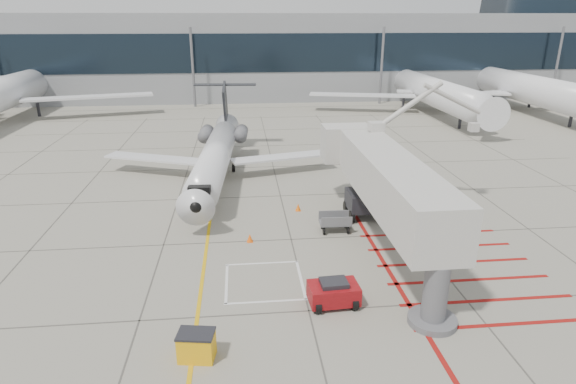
{
  "coord_description": "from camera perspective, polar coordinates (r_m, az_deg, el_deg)",
  "views": [
    {
      "loc": [
        -2.99,
        -23.64,
        13.32
      ],
      "look_at": [
        0.0,
        6.0,
        2.5
      ],
      "focal_mm": 30.0,
      "sensor_mm": 36.0,
      "label": 1
    }
  ],
  "objects": [
    {
      "name": "jet_bridge",
      "position": [
        27.82,
        12.41,
        -0.33
      ],
      "size": [
        9.29,
        19.49,
        7.78
      ],
      "primitive_type": null,
      "rotation": [
        0.0,
        0.0,
        0.0
      ],
      "color": "beige",
      "rests_on": "ground_plane"
    },
    {
      "name": "ground_power_unit",
      "position": [
        34.4,
        15.6,
        -2.13
      ],
      "size": [
        2.34,
        1.82,
        1.63
      ],
      "primitive_type": null,
      "rotation": [
        0.0,
        0.0,
        -0.34
      ],
      "color": "silver",
      "rests_on": "ground_plane"
    },
    {
      "name": "cone_nose",
      "position": [
        30.5,
        -4.54,
        -5.43
      ],
      "size": [
        0.39,
        0.39,
        0.54
      ],
      "primitive_type": "cone",
      "color": "#FF5D0D",
      "rests_on": "ground_plane"
    },
    {
      "name": "pushback_tug",
      "position": [
        24.08,
        5.42,
        -11.72
      ],
      "size": [
        2.51,
        1.66,
        1.41
      ],
      "primitive_type": null,
      "rotation": [
        0.0,
        0.0,
        0.06
      ],
      "color": "maroon",
      "rests_on": "ground_plane"
    },
    {
      "name": "baggage_cart",
      "position": [
        31.88,
        5.6,
        -3.58
      ],
      "size": [
        2.06,
        1.33,
        1.28
      ],
      "primitive_type": null,
      "rotation": [
        0.0,
        0.0,
        -0.02
      ],
      "color": "#5A5A5F",
      "rests_on": "ground_plane"
    },
    {
      "name": "ground_plane",
      "position": [
        27.29,
        1.28,
        -9.25
      ],
      "size": [
        260.0,
        260.0,
        0.0
      ],
      "primitive_type": "plane",
      "color": "gray",
      "rests_on": "ground"
    },
    {
      "name": "bg_aircraft_d",
      "position": [
        81.84,
        26.18,
        12.97
      ],
      "size": [
        36.89,
        40.99,
        12.3
      ],
      "primitive_type": null,
      "color": "silver",
      "rests_on": "ground_plane"
    },
    {
      "name": "regional_jet",
      "position": [
        39.3,
        -9.01,
        5.24
      ],
      "size": [
        22.91,
        28.06,
        7.0
      ],
      "primitive_type": null,
      "rotation": [
        0.0,
        0.0,
        -0.07
      ],
      "color": "silver",
      "rests_on": "ground_plane"
    },
    {
      "name": "terminal_building",
      "position": [
        94.74,
        2.22,
        16.12
      ],
      "size": [
        180.0,
        28.0,
        14.0
      ],
      "primitive_type": "cube",
      "color": "gray",
      "rests_on": "ground_plane"
    },
    {
      "name": "bg_aircraft_c",
      "position": [
        75.38,
        16.42,
        13.46
      ],
      "size": [
        34.84,
        38.71,
        11.61
      ],
      "primitive_type": null,
      "color": "silver",
      "rests_on": "ground_plane"
    },
    {
      "name": "terminal_glass_band",
      "position": [
        80.82,
        3.65,
        16.15
      ],
      "size": [
        180.0,
        0.1,
        6.0
      ],
      "primitive_type": "cube",
      "color": "black",
      "rests_on": "ground_plane"
    },
    {
      "name": "cone_side",
      "position": [
        35.18,
        1.21,
        -1.81
      ],
      "size": [
        0.39,
        0.39,
        0.54
      ],
      "primitive_type": "cone",
      "color": "orange",
      "rests_on": "ground_plane"
    },
    {
      "name": "bg_aircraft_b",
      "position": [
        76.89,
        -30.98,
        12.11
      ],
      "size": [
        38.91,
        43.24,
        12.97
      ],
      "primitive_type": null,
      "color": "silver",
      "rests_on": "ground_plane"
    },
    {
      "name": "spill_bin",
      "position": [
        21.09,
        -10.79,
        -17.43
      ],
      "size": [
        1.59,
        1.18,
        1.26
      ],
      "primitive_type": null,
      "rotation": [
        0.0,
        0.0,
        -0.16
      ],
      "color": "#F5AE0D",
      "rests_on": "ground_plane"
    }
  ]
}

